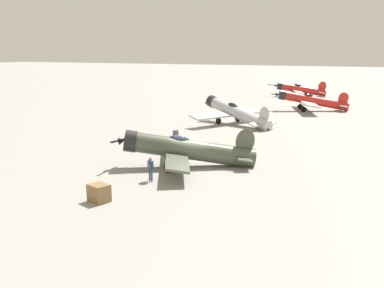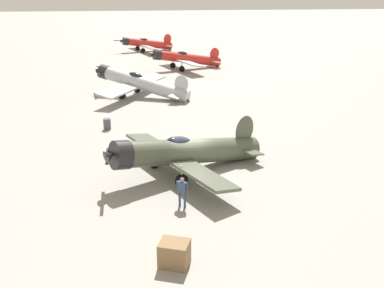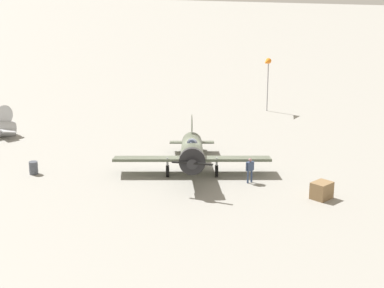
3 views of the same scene
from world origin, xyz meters
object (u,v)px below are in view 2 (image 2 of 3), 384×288
Objects in this scene: airplane_mid_apron at (140,83)px; equipment_crate at (174,253)px; airplane_foreground at (185,152)px; airplane_outer_stand at (146,44)px; ground_crew_mechanic at (182,189)px; fuel_drum at (107,124)px; airplane_far_line at (185,58)px.

equipment_crate is at bearing 121.45° from airplane_mid_apron.
airplane_outer_stand is (-0.16, 55.58, -0.01)m from airplane_foreground.
fuel_drum is (-4.48, 14.21, -0.58)m from ground_crew_mechanic.
airplane_mid_apron is at bearing -142.17° from ground_crew_mechanic.
airplane_mid_apron reaches higher than airplane_foreground.
equipment_crate is 19.55m from fuel_drum.
airplane_far_line reaches higher than ground_crew_mechanic.
airplane_foreground is 6.21× the size of ground_crew_mechanic.
airplane_far_line is at bearing -121.74° from airplane_foreground.
airplane_far_line is at bearing 87.31° from airplane_outer_stand.
airplane_foreground is 55.58m from airplane_outer_stand.
airplane_outer_stand is (-4.73, 19.25, -0.15)m from airplane_far_line.
airplane_far_line is 12.82× the size of fuel_drum.
fuel_drum is (-5.21, 9.68, -0.94)m from airplane_foreground.
ground_crew_mechanic is 1.91× the size of fuel_drum.
airplane_outer_stand is at bearing -94.21° from airplane_far_line.
equipment_crate is at bearing 55.60° from airplane_foreground.
airplane_foreground is 0.83× the size of airplane_outer_stand.
airplane_outer_stand is 7.46× the size of ground_crew_mechanic.
airplane_mid_apron is 0.87× the size of airplane_outer_stand.
equipment_crate is (-1.65, -9.55, -0.85)m from airplane_foreground.
equipment_crate is (0.53, -30.16, -0.95)m from airplane_mid_apron.
airplane_mid_apron reaches higher than airplane_far_line.
airplane_mid_apron reaches higher than airplane_outer_stand.
airplane_far_line is 0.90× the size of airplane_outer_stand.
ground_crew_mechanic is (-0.73, -4.54, -0.35)m from airplane_foreground.
airplane_outer_stand is at bearing -114.40° from airplane_foreground.
fuel_drum is at bearing -86.29° from airplane_foreground.
airplane_far_line is 41.21m from ground_crew_mechanic.
airplane_foreground is at bearing 73.66° from airplane_outer_stand.
equipment_crate reaches higher than fuel_drum.
ground_crew_mechanic is at bearing 56.29° from airplane_foreground.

